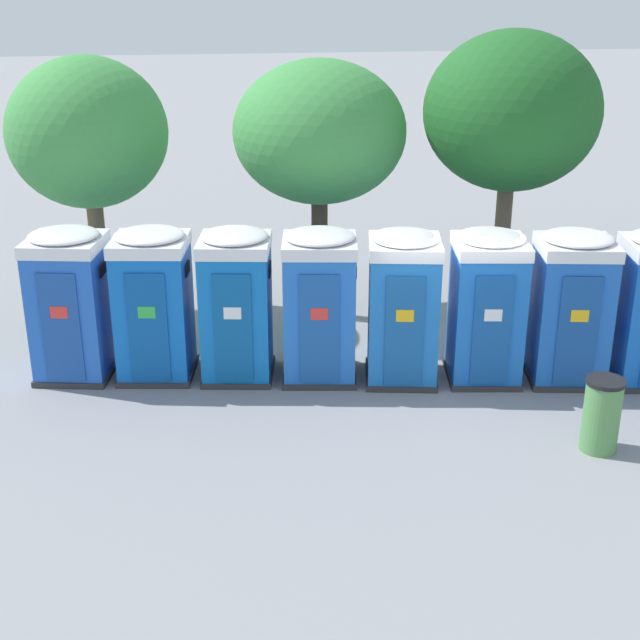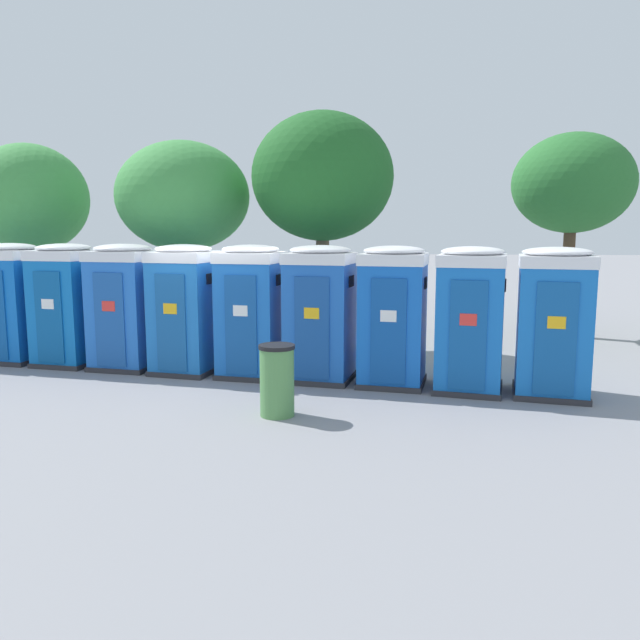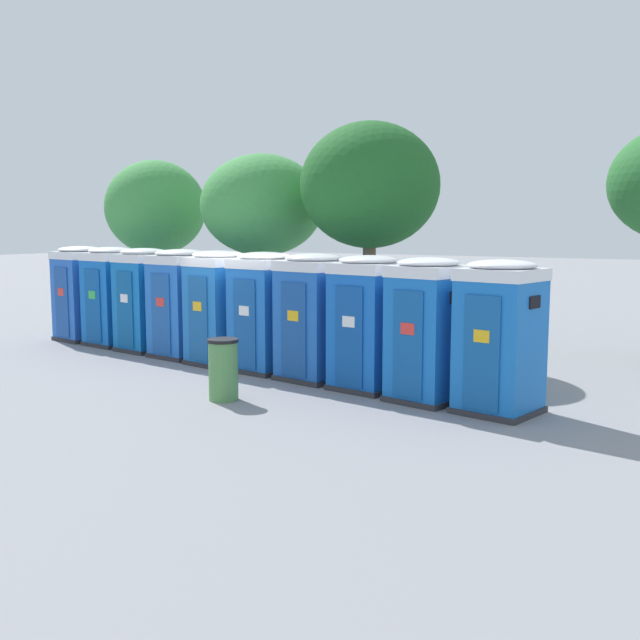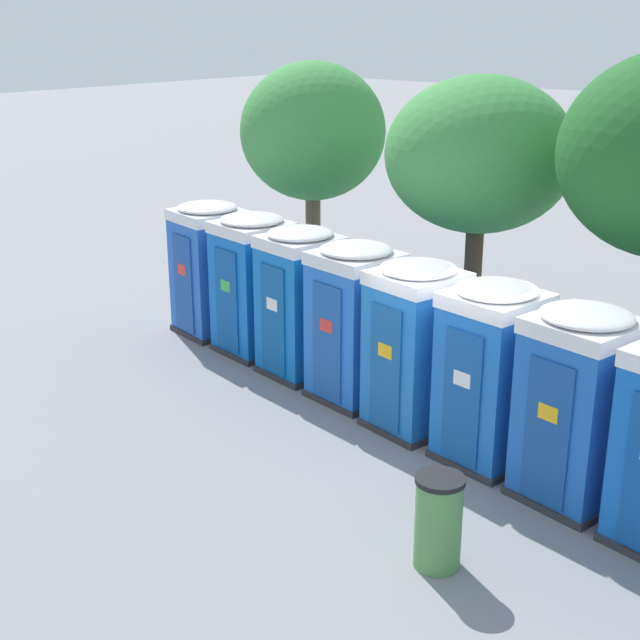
{
  "view_description": "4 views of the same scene",
  "coord_description": "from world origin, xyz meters",
  "px_view_note": "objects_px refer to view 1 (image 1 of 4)",
  "views": [
    {
      "loc": [
        -3.96,
        -13.44,
        6.46
      ],
      "look_at": [
        -2.06,
        0.09,
        1.01
      ],
      "focal_mm": 50.0,
      "sensor_mm": 36.0,
      "label": 1
    },
    {
      "loc": [
        3.06,
        -12.06,
        2.83
      ],
      "look_at": [
        1.99,
        -0.6,
        1.15
      ],
      "focal_mm": 35.0,
      "sensor_mm": 36.0,
      "label": 2
    },
    {
      "loc": [
        9.69,
        -13.24,
        3.09
      ],
      "look_at": [
        2.19,
        -0.63,
        1.23
      ],
      "focal_mm": 42.0,
      "sensor_mm": 36.0,
      "label": 3
    },
    {
      "loc": [
        6.16,
        -10.22,
        5.84
      ],
      "look_at": [
        -2.91,
        0.24,
        1.08
      ],
      "focal_mm": 50.0,
      "sensor_mm": 36.0,
      "label": 4
    }
  ],
  "objects_px": {
    "street_tree_2": "(88,134)",
    "portapotty_2": "(236,304)",
    "street_tree_1": "(319,133)",
    "portapotty_3": "(319,305)",
    "portapotty_0": "(71,303)",
    "portapotty_6": "(571,307)",
    "portapotty_4": "(403,306)",
    "trash_can": "(602,415)",
    "street_tree_0": "(512,112)",
    "portapotty_5": "(487,306)",
    "portapotty_1": "(154,303)"
  },
  "relations": [
    {
      "from": "street_tree_1",
      "to": "portapotty_3",
      "type": "bearing_deg",
      "value": -97.99
    },
    {
      "from": "portapotty_0",
      "to": "portapotty_4",
      "type": "relative_size",
      "value": 1.0
    },
    {
      "from": "portapotty_1",
      "to": "portapotty_6",
      "type": "xyz_separation_m",
      "value": [
        6.75,
        -1.1,
        -0.0
      ]
    },
    {
      "from": "portapotty_3",
      "to": "street_tree_2",
      "type": "relative_size",
      "value": 0.51
    },
    {
      "from": "portapotty_6",
      "to": "street_tree_0",
      "type": "distance_m",
      "value": 3.95
    },
    {
      "from": "portapotty_2",
      "to": "portapotty_5",
      "type": "height_order",
      "value": "same"
    },
    {
      "from": "street_tree_2",
      "to": "portapotty_1",
      "type": "bearing_deg",
      "value": -68.76
    },
    {
      "from": "portapotty_4",
      "to": "portapotty_5",
      "type": "height_order",
      "value": "same"
    },
    {
      "from": "portapotty_0",
      "to": "portapotty_1",
      "type": "height_order",
      "value": "same"
    },
    {
      "from": "portapotty_0",
      "to": "portapotty_5",
      "type": "distance_m",
      "value": 6.84
    },
    {
      "from": "portapotty_5",
      "to": "portapotty_6",
      "type": "relative_size",
      "value": 1.0
    },
    {
      "from": "street_tree_1",
      "to": "portapotty_1",
      "type": "bearing_deg",
      "value": -142.65
    },
    {
      "from": "trash_can",
      "to": "street_tree_2",
      "type": "bearing_deg",
      "value": 139.45
    },
    {
      "from": "portapotty_4",
      "to": "trash_can",
      "type": "distance_m",
      "value": 3.63
    },
    {
      "from": "street_tree_0",
      "to": "street_tree_1",
      "type": "distance_m",
      "value": 3.51
    },
    {
      "from": "portapotty_0",
      "to": "trash_can",
      "type": "height_order",
      "value": "portapotty_0"
    },
    {
      "from": "portapotty_2",
      "to": "portapotty_5",
      "type": "bearing_deg",
      "value": -9.24
    },
    {
      "from": "street_tree_2",
      "to": "portapotty_3",
      "type": "bearing_deg",
      "value": -41.3
    },
    {
      "from": "portapotty_0",
      "to": "street_tree_1",
      "type": "xyz_separation_m",
      "value": [
        4.45,
        2.17,
        2.31
      ]
    },
    {
      "from": "portapotty_5",
      "to": "street_tree_0",
      "type": "distance_m",
      "value": 3.96
    },
    {
      "from": "street_tree_1",
      "to": "portapotty_6",
      "type": "bearing_deg",
      "value": -43.46
    },
    {
      "from": "portapotty_3",
      "to": "street_tree_1",
      "type": "distance_m",
      "value": 3.66
    },
    {
      "from": "portapotty_3",
      "to": "portapotty_5",
      "type": "bearing_deg",
      "value": -9.22
    },
    {
      "from": "street_tree_2",
      "to": "portapotty_2",
      "type": "bearing_deg",
      "value": -51.72
    },
    {
      "from": "portapotty_6",
      "to": "trash_can",
      "type": "height_order",
      "value": "portapotty_6"
    },
    {
      "from": "portapotty_4",
      "to": "trash_can",
      "type": "height_order",
      "value": "portapotty_4"
    },
    {
      "from": "portapotty_5",
      "to": "street_tree_2",
      "type": "bearing_deg",
      "value": 149.78
    },
    {
      "from": "portapotty_0",
      "to": "portapotty_5",
      "type": "height_order",
      "value": "same"
    },
    {
      "from": "street_tree_0",
      "to": "portapotty_0",
      "type": "bearing_deg",
      "value": -168.64
    },
    {
      "from": "portapotty_2",
      "to": "portapotty_6",
      "type": "height_order",
      "value": "same"
    },
    {
      "from": "portapotty_5",
      "to": "street_tree_2",
      "type": "height_order",
      "value": "street_tree_2"
    },
    {
      "from": "portapotty_2",
      "to": "street_tree_0",
      "type": "height_order",
      "value": "street_tree_0"
    },
    {
      "from": "portapotty_6",
      "to": "trash_can",
      "type": "relative_size",
      "value": 2.31
    },
    {
      "from": "portapotty_0",
      "to": "portapotty_1",
      "type": "xyz_separation_m",
      "value": [
        1.36,
        -0.19,
        -0.0
      ]
    },
    {
      "from": "portapotty_1",
      "to": "portapotty_3",
      "type": "distance_m",
      "value": 2.74
    },
    {
      "from": "portapotty_5",
      "to": "portapotty_6",
      "type": "distance_m",
      "value": 1.37
    },
    {
      "from": "street_tree_0",
      "to": "street_tree_2",
      "type": "height_order",
      "value": "street_tree_0"
    },
    {
      "from": "portapotty_1",
      "to": "street_tree_2",
      "type": "bearing_deg",
      "value": 111.24
    },
    {
      "from": "portapotty_0",
      "to": "portapotty_3",
      "type": "bearing_deg",
      "value": -8.91
    },
    {
      "from": "portapotty_0",
      "to": "portapotty_6",
      "type": "xyz_separation_m",
      "value": [
        8.11,
        -1.29,
        -0.0
      ]
    },
    {
      "from": "trash_can",
      "to": "street_tree_0",
      "type": "bearing_deg",
      "value": 87.53
    },
    {
      "from": "portapotty_4",
      "to": "street_tree_2",
      "type": "distance_m",
      "value": 6.74
    },
    {
      "from": "street_tree_2",
      "to": "portapotty_5",
      "type": "bearing_deg",
      "value": -30.22
    },
    {
      "from": "portapotty_6",
      "to": "street_tree_2",
      "type": "distance_m",
      "value": 9.15
    },
    {
      "from": "street_tree_0",
      "to": "portapotty_1",
      "type": "bearing_deg",
      "value": -164.82
    },
    {
      "from": "portapotty_2",
      "to": "street_tree_0",
      "type": "relative_size",
      "value": 0.47
    },
    {
      "from": "portapotty_0",
      "to": "portapotty_4",
      "type": "height_order",
      "value": "same"
    },
    {
      "from": "portapotty_4",
      "to": "street_tree_1",
      "type": "distance_m",
      "value": 3.97
    },
    {
      "from": "portapotty_1",
      "to": "portapotty_5",
      "type": "height_order",
      "value": "same"
    },
    {
      "from": "portapotty_1",
      "to": "street_tree_2",
      "type": "relative_size",
      "value": 0.51
    }
  ]
}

